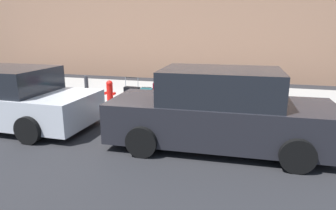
% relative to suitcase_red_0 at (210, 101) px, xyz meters
% --- Properties ---
extents(ground_plane, '(40.00, 40.00, 0.00)m').
position_rel_suitcase_red_0_xyz_m(ground_plane, '(3.30, 0.67, -0.43)').
color(ground_plane, black).
extents(sidewalk_curb, '(18.00, 5.00, 0.14)m').
position_rel_suitcase_red_0_xyz_m(sidewalk_curb, '(3.30, -1.83, -0.36)').
color(sidewalk_curb, gray).
rests_on(sidewalk_curb, ground_plane).
extents(suitcase_red_0, '(0.46, 0.25, 0.90)m').
position_rel_suitcase_red_0_xyz_m(suitcase_red_0, '(0.00, 0.00, 0.00)').
color(suitcase_red_0, red).
rests_on(suitcase_red_0, sidewalk_curb).
extents(suitcase_navy_1, '(0.47, 0.25, 1.10)m').
position_rel_suitcase_red_0_xyz_m(suitcase_navy_1, '(0.51, -0.02, 0.10)').
color(suitcase_navy_1, navy).
rests_on(suitcase_navy_1, sidewalk_curb).
extents(suitcase_olive_2, '(0.45, 0.22, 0.70)m').
position_rel_suitcase_red_0_xyz_m(suitcase_olive_2, '(1.02, 0.00, 0.03)').
color(suitcase_olive_2, '#59601E').
rests_on(suitcase_olive_2, sidewalk_curb).
extents(suitcase_maroon_3, '(0.45, 0.25, 0.83)m').
position_rel_suitcase_red_0_xyz_m(suitcase_maroon_3, '(1.52, 0.03, 0.10)').
color(suitcase_maroon_3, maroon).
rests_on(suitcase_maroon_3, sidewalk_curb).
extents(suitcase_teal_4, '(0.39, 0.25, 0.63)m').
position_rel_suitcase_red_0_xyz_m(suitcase_teal_4, '(1.98, -0.00, -0.01)').
color(suitcase_teal_4, '#0F606B').
rests_on(suitcase_teal_4, sidewalk_curb).
extents(suitcase_black_5, '(0.50, 0.23, 0.91)m').
position_rel_suitcase_red_0_xyz_m(suitcase_black_5, '(2.46, -0.00, 0.01)').
color(suitcase_black_5, black).
rests_on(suitcase_black_5, sidewalk_curb).
extents(fire_hydrant, '(0.39, 0.21, 0.76)m').
position_rel_suitcase_red_0_xyz_m(fire_hydrant, '(3.26, -0.05, 0.11)').
color(fire_hydrant, red).
rests_on(fire_hydrant, sidewalk_curb).
extents(bollard_post, '(0.13, 0.13, 0.89)m').
position_rel_suitcase_red_0_xyz_m(bollard_post, '(4.00, 0.10, 0.16)').
color(bollard_post, '#333338').
rests_on(bollard_post, sidewalk_curb).
extents(parked_car_charcoal_0, '(4.75, 2.14, 1.70)m').
position_rel_suitcase_red_0_xyz_m(parked_car_charcoal_0, '(-0.50, 2.36, 0.36)').
color(parked_car_charcoal_0, black).
rests_on(parked_car_charcoal_0, ground_plane).
extents(parked_car_silver_1, '(4.77, 2.14, 1.55)m').
position_rel_suitcase_red_0_xyz_m(parked_car_silver_1, '(5.06, 2.36, 0.30)').
color(parked_car_silver_1, '#B2B5BA').
rests_on(parked_car_silver_1, ground_plane).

